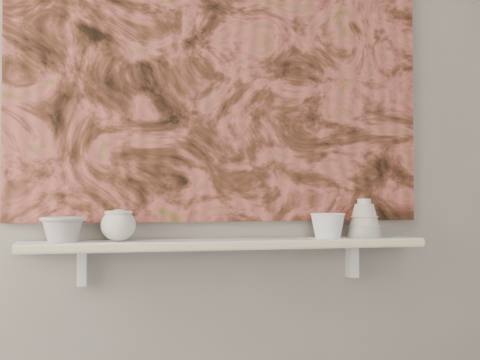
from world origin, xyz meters
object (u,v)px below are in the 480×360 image
object	(u,v)px
bowl_grey	(63,229)
bowl_white	(328,225)
shelf	(228,244)
bell_vessel	(364,218)
cup_cream	(118,225)
painting	(223,68)

from	to	relation	value
bowl_grey	bowl_white	xyz separation A→B (m)	(0.92, 0.00, 0.00)
shelf	bell_vessel	bearing A→B (deg)	0.00
shelf	cup_cream	size ratio (longest dim) A/B	12.13
bell_vessel	bowl_white	xyz separation A→B (m)	(-0.14, 0.00, -0.03)
shelf	bowl_white	bearing A→B (deg)	0.00
cup_cream	bowl_white	size ratio (longest dim) A/B	0.92
painting	bell_vessel	bearing A→B (deg)	-8.96
painting	bell_vessel	world-z (taller)	painting
bowl_grey	cup_cream	world-z (taller)	cup_cream
cup_cream	bowl_white	xyz separation A→B (m)	(0.74, 0.00, -0.01)
cup_cream	bell_vessel	distance (m)	0.88
bowl_grey	cup_cream	bearing A→B (deg)	0.00
bell_vessel	shelf	bearing A→B (deg)	180.00
shelf	cup_cream	xyz separation A→B (m)	(-0.37, 0.00, 0.07)
shelf	bowl_grey	world-z (taller)	bowl_grey
painting	bowl_grey	bearing A→B (deg)	-171.70
shelf	bowl_grey	distance (m)	0.55
shelf	bell_vessel	size ratio (longest dim) A/B	9.82
bowl_grey	bell_vessel	world-z (taller)	bell_vessel
shelf	bell_vessel	distance (m)	0.52
bowl_white	bowl_grey	bearing A→B (deg)	180.00
bowl_grey	bowl_white	world-z (taller)	bowl_white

